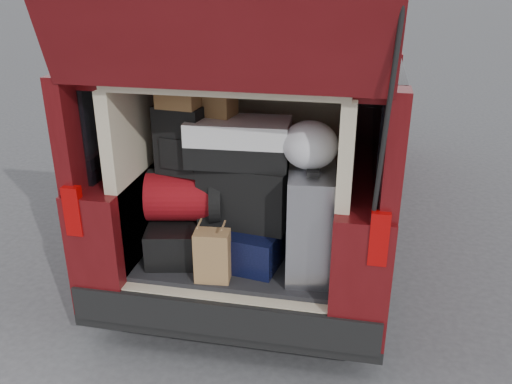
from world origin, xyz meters
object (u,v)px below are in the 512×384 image
black_hardshell (184,234)px  kraft_bag (212,256)px  twotone_duffel (239,142)px  navy_hardshell (250,239)px  red_duffel (185,196)px  backpack (181,140)px  black_soft_case (247,193)px  silver_roller (310,223)px

black_hardshell → kraft_bag: (0.28, -0.32, 0.04)m
kraft_bag → twotone_duffel: 0.71m
navy_hardshell → red_duffel: bearing=-169.1°
navy_hardshell → backpack: size_ratio=1.27×
red_duffel → black_soft_case: bearing=-6.2°
twotone_duffel → backpack: bearing=177.1°
silver_roller → red_duffel: silver_roller is taller
black_hardshell → red_duffel: bearing=-21.3°
silver_roller → red_duffel: 0.83m
silver_roller → kraft_bag: 0.62m
red_duffel → twotone_duffel: size_ratio=0.78×
red_duffel → black_hardshell: bearing=158.9°
silver_roller → backpack: (-0.84, 0.13, 0.44)m
black_hardshell → backpack: (0.01, 0.02, 0.65)m
twotone_duffel → black_soft_case: bearing=16.1°
kraft_bag → black_soft_case: size_ratio=0.58×
navy_hardshell → silver_roller: bearing=-7.8°
black_hardshell → black_soft_case: size_ratio=1.07×
silver_roller → red_duffel: bearing=166.2°
black_hardshell → red_duffel: (0.02, -0.00, 0.28)m
silver_roller → backpack: bearing=165.0°
silver_roller → black_soft_case: 0.46m
kraft_bag → red_duffel: 0.47m
red_duffel → backpack: backpack is taller
black_hardshell → silver_roller: size_ratio=0.89×
kraft_bag → red_duffel: (-0.26, 0.31, 0.23)m
kraft_bag → backpack: backpack is taller
black_hardshell → navy_hardshell: bearing=-10.4°
red_duffel → twotone_duffel: (0.35, 0.02, 0.38)m
black_hardshell → backpack: bearing=43.4°
black_hardshell → navy_hardshell: (0.45, 0.01, 0.00)m
silver_roller → twotone_duffel: 0.66m
navy_hardshell → silver_roller: (0.40, -0.12, 0.22)m
black_soft_case → backpack: backpack is taller
silver_roller → black_soft_case: (-0.42, 0.14, 0.10)m
black_soft_case → twotone_duffel: bearing=-153.7°
kraft_bag → black_soft_case: black_soft_case is taller
black_hardshell → silver_roller: silver_roller is taller
red_duffel → black_soft_case: size_ratio=0.87×
kraft_bag → red_duffel: size_ratio=0.67×
navy_hardshell → twotone_duffel: 0.66m
silver_roller → kraft_bag: bearing=-166.2°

